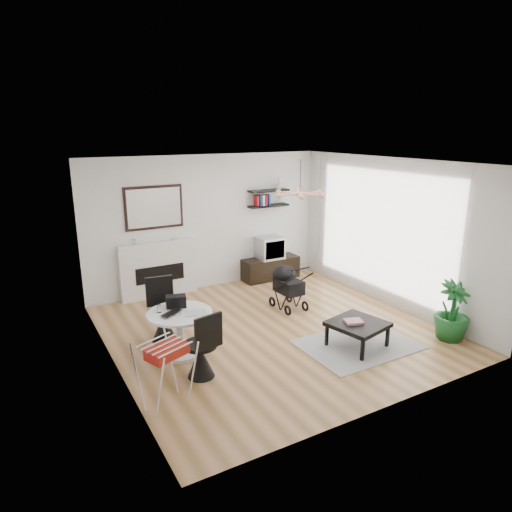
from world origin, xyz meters
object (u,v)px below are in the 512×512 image
dining_table (180,327)px  fireplace (158,263)px  drying_rack (166,373)px  potted_plant (452,311)px  stroller (287,288)px  coffee_table (358,325)px  tv_console (271,268)px  crt_tv (270,248)px

dining_table → fireplace: bearing=78.7°
dining_table → drying_rack: drying_rack is taller
fireplace → potted_plant: 5.28m
stroller → coffee_table: bearing=-90.7°
stroller → potted_plant: 2.79m
stroller → coffee_table: stroller is taller
tv_console → dining_table: (-2.95, -2.38, 0.21)m
fireplace → coffee_table: bearing=-61.7°
crt_tv → stroller: bearing=-109.9°
fireplace → tv_console: fireplace is taller
drying_rack → coffee_table: size_ratio=0.90×
tv_console → stroller: (-0.60, -1.57, 0.14)m
coffee_table → fireplace: bearing=118.3°
fireplace → dining_table: size_ratio=2.32×
stroller → fireplace: bearing=134.7°
tv_console → coffee_table: (-0.54, -3.40, 0.12)m
stroller → potted_plant: (1.50, -2.35, 0.10)m
crt_tv → stroller: crt_tv is taller
fireplace → stroller: fireplace is taller
crt_tv → drying_rack: (-3.50, -3.44, -0.28)m
tv_console → stroller: stroller is taller
dining_table → potted_plant: (3.85, -1.54, 0.02)m
tv_console → potted_plant: bearing=-77.0°
dining_table → drying_rack: size_ratio=1.15×
tv_console → crt_tv: bearing=-173.9°
crt_tv → dining_table: (-2.92, -2.38, -0.26)m
fireplace → tv_console: bearing=-3.6°
fireplace → coffee_table: (1.91, -3.56, -0.33)m
dining_table → coffee_table: 2.62m
fireplace → crt_tv: 2.42m
drying_rack → potted_plant: potted_plant is taller
drying_rack → stroller: 3.49m
potted_plant → coffee_table: bearing=160.2°
coffee_table → potted_plant: size_ratio=0.96×
coffee_table → potted_plant: (1.44, -0.52, 0.12)m
crt_tv → dining_table: size_ratio=0.58×
tv_console → potted_plant: potted_plant is taller
fireplace → tv_console: size_ratio=1.72×
crt_tv → coffee_table: crt_tv is taller
tv_console → crt_tv: size_ratio=2.32×
drying_rack → crt_tv: bearing=22.8°
fireplace → coffee_table: size_ratio=2.41×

